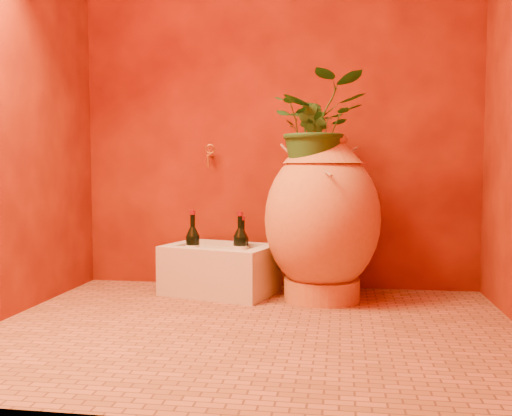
% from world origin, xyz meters
% --- Properties ---
extents(floor, '(2.50, 2.50, 0.00)m').
position_xyz_m(floor, '(0.00, 0.00, 0.00)').
color(floor, '#9C5533').
rests_on(floor, ground).
extents(wall_back, '(2.50, 0.02, 2.50)m').
position_xyz_m(wall_back, '(0.00, 1.00, 1.25)').
color(wall_back, '#570F04').
rests_on(wall_back, ground).
extents(wall_left, '(0.02, 2.00, 2.50)m').
position_xyz_m(wall_left, '(-1.25, 0.00, 1.25)').
color(wall_left, '#570F04').
rests_on(wall_left, ground).
extents(amphora, '(0.76, 0.76, 0.94)m').
position_xyz_m(amphora, '(0.30, 0.65, 0.47)').
color(amphora, '#C57637').
rests_on(amphora, floor).
extents(stone_basin, '(0.72, 0.59, 0.29)m').
position_xyz_m(stone_basin, '(-0.31, 0.72, 0.14)').
color(stone_basin, beige).
rests_on(stone_basin, floor).
extents(wine_bottle_a, '(0.07, 0.07, 0.30)m').
position_xyz_m(wine_bottle_a, '(-0.18, 0.77, 0.27)').
color(wine_bottle_a, black).
rests_on(wine_bottle_a, stone_basin).
extents(wine_bottle_b, '(0.08, 0.08, 0.35)m').
position_xyz_m(wine_bottle_b, '(-0.46, 0.66, 0.28)').
color(wine_bottle_b, black).
rests_on(wine_bottle_b, stone_basin).
extents(wine_bottle_c, '(0.08, 0.08, 0.34)m').
position_xyz_m(wine_bottle_c, '(-0.18, 0.69, 0.28)').
color(wine_bottle_c, black).
rests_on(wine_bottle_c, stone_basin).
extents(wall_tap, '(0.06, 0.13, 0.15)m').
position_xyz_m(wall_tap, '(-0.42, 0.92, 0.84)').
color(wall_tap, '#AC7F27').
rests_on(wall_tap, wall_back).
extents(plant_main, '(0.60, 0.55, 0.58)m').
position_xyz_m(plant_main, '(0.27, 0.63, 0.99)').
color(plant_main, '#1E4F1C').
rests_on(plant_main, amphora).
extents(plant_side, '(0.25, 0.26, 0.37)m').
position_xyz_m(plant_side, '(0.25, 0.60, 0.92)').
color(plant_side, '#1E4F1C').
rests_on(plant_side, amphora).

